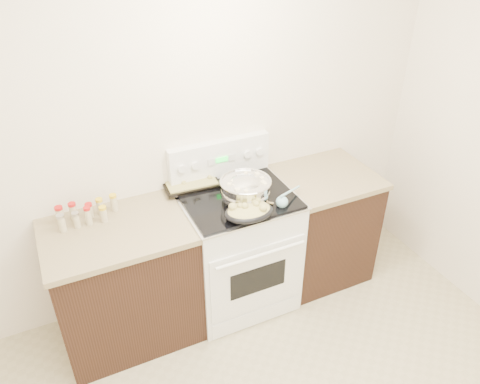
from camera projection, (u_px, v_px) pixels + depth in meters
room_shell at (319, 237)px, 1.58m from camera, size 4.10×3.60×2.75m
counter_left at (126, 283)px, 3.17m from camera, size 0.93×0.67×0.92m
counter_right at (319, 224)px, 3.73m from camera, size 0.73×0.67×0.92m
kitchen_range at (237, 247)px, 3.45m from camera, size 0.78×0.73×1.22m
mixing_bowl at (246, 190)px, 3.11m from camera, size 0.42×0.42×0.20m
roasting_pan at (249, 211)px, 2.96m from camera, size 0.34×0.25×0.12m
baking_sheet at (191, 181)px, 3.32m from camera, size 0.40×0.29×0.06m
wooden_spoon at (251, 205)px, 3.08m from camera, size 0.21×0.20×0.04m
blue_ladle at (283, 201)px, 3.08m from camera, size 0.25×0.17×0.10m
spice_jars at (84, 213)px, 2.96m from camera, size 0.39×0.15×0.13m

